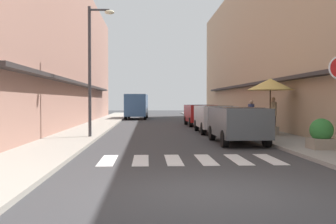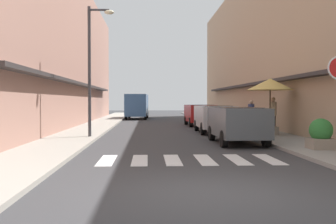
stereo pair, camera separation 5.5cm
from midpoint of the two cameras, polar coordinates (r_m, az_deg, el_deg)
ground_plane at (r=25.16m, az=-0.07°, el=-2.35°), size 96.93×96.93×0.00m
sidewalk_left at (r=25.36m, az=-10.53°, el=-2.21°), size 2.32×61.69×0.12m
sidewalk_right at (r=25.79m, az=10.22°, el=-2.15°), size 2.32×61.69×0.12m
building_row_left at (r=27.41m, az=-17.93°, el=8.57°), size 5.50×41.65×10.20m
building_row_right at (r=28.17m, az=17.06°, el=9.06°), size 5.50×41.65×10.86m
crosswalk at (r=11.81m, az=3.09°, el=-6.79°), size 5.20×2.20×0.01m
parked_car_near at (r=16.40m, az=9.87°, el=-1.25°), size 1.85×4.10×1.47m
parked_car_mid at (r=21.87m, az=6.66°, el=-0.53°), size 1.84×4.41×1.47m
parked_car_far at (r=27.87m, az=4.60°, el=-0.08°), size 1.88×4.08×1.47m
delivery_van at (r=38.53m, az=-4.37°, el=1.10°), size 2.17×5.47×2.37m
street_lamp at (r=18.56m, az=-10.48°, el=7.54°), size 1.19×0.28×5.85m
cafe_umbrella at (r=19.72m, az=14.38°, el=3.79°), size 2.22×2.22×2.67m
planter_corner at (r=14.39m, az=20.97°, el=-2.98°), size 0.79×0.79×1.02m
planter_midblock at (r=19.73m, az=13.88°, el=-1.76°), size 0.92×0.92×1.05m
pedestrian_walking_near at (r=22.97m, az=11.79°, el=-0.31°), size 0.34×0.34×1.64m
pedestrian_walking_far at (r=20.37m, az=14.75°, el=-0.32°), size 0.34×0.34×1.79m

